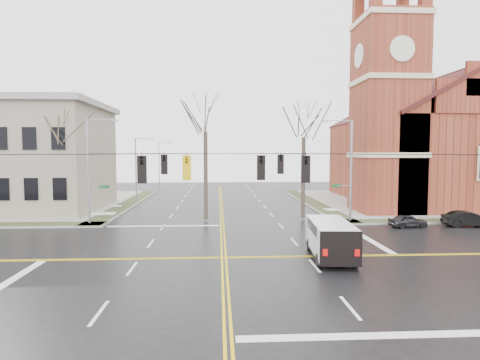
{
  "coord_description": "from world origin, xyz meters",
  "views": [
    {
      "loc": [
        -0.31,
        -23.56,
        6.3
      ],
      "look_at": [
        1.29,
        6.0,
        4.23
      ],
      "focal_mm": 30.0,
      "sensor_mm": 36.0,
      "label": 1
    }
  ],
  "objects": [
    {
      "name": "ground",
      "position": [
        0.0,
        0.0,
        0.0
      ],
      "size": [
        120.0,
        120.0,
        0.0
      ],
      "primitive_type": "plane",
      "color": "black",
      "rests_on": "ground"
    },
    {
      "name": "sidewalks",
      "position": [
        0.0,
        0.0,
        0.08
      ],
      "size": [
        80.0,
        80.0,
        0.17
      ],
      "color": "gray",
      "rests_on": "ground"
    },
    {
      "name": "road_markings",
      "position": [
        0.0,
        0.0,
        0.01
      ],
      "size": [
        100.0,
        100.0,
        0.01
      ],
      "color": "gold",
      "rests_on": "ground"
    },
    {
      "name": "church",
      "position": [
        24.76,
        24.78,
        8.43
      ],
      "size": [
        24.28,
        27.48,
        27.5
      ],
      "color": "maroon",
      "rests_on": "ground"
    },
    {
      "name": "civic_building_a",
      "position": [
        -22.0,
        20.0,
        5.5
      ],
      "size": [
        18.0,
        14.0,
        11.0
      ],
      "primitive_type": "cube",
      "color": "gray",
      "rests_on": "ground"
    },
    {
      "name": "signal_pole_ne",
      "position": [
        11.32,
        11.5,
        4.95
      ],
      "size": [
        2.75,
        0.22,
        9.0
      ],
      "color": "gray",
      "rests_on": "ground"
    },
    {
      "name": "signal_pole_nw",
      "position": [
        -11.32,
        11.5,
        4.95
      ],
      "size": [
        2.75,
        0.22,
        9.0
      ],
      "color": "gray",
      "rests_on": "ground"
    },
    {
      "name": "span_wires",
      "position": [
        0.0,
        0.0,
        6.2
      ],
      "size": [
        23.02,
        23.02,
        0.03
      ],
      "color": "black",
      "rests_on": "ground"
    },
    {
      "name": "traffic_signals",
      "position": [
        -0.0,
        -0.67,
        5.45
      ],
      "size": [
        8.21,
        8.26,
        1.3
      ],
      "color": "black",
      "rests_on": "ground"
    },
    {
      "name": "streetlight_north_a",
      "position": [
        -10.65,
        28.0,
        4.47
      ],
      "size": [
        2.3,
        0.2,
        8.0
      ],
      "color": "gray",
      "rests_on": "ground"
    },
    {
      "name": "streetlight_north_b",
      "position": [
        -10.65,
        48.0,
        4.47
      ],
      "size": [
        2.3,
        0.2,
        8.0
      ],
      "color": "gray",
      "rests_on": "ground"
    },
    {
      "name": "cargo_van",
      "position": [
        6.34,
        -0.24,
        1.28
      ],
      "size": [
        2.71,
        5.89,
        2.17
      ],
      "rotation": [
        0.0,
        0.0,
        -0.09
      ],
      "color": "white",
      "rests_on": "ground"
    },
    {
      "name": "parked_car_a",
      "position": [
        15.54,
        8.86,
        0.54
      ],
      "size": [
        3.31,
        1.66,
        1.08
      ],
      "primitive_type": "imported",
      "rotation": [
        0.0,
        0.0,
        1.69
      ],
      "color": "black",
      "rests_on": "ground"
    },
    {
      "name": "parked_car_b",
      "position": [
        20.72,
        8.83,
        0.66
      ],
      "size": [
        4.12,
        1.76,
        1.32
      ],
      "primitive_type": "imported",
      "rotation": [
        0.0,
        0.0,
        1.48
      ],
      "color": "black",
      "rests_on": "ground"
    },
    {
      "name": "tree_nw_far",
      "position": [
        -13.61,
        13.5,
        7.52
      ],
      "size": [
        4.0,
        4.0,
        10.37
      ],
      "color": "#332920",
      "rests_on": "ground"
    },
    {
      "name": "tree_nw_near",
      "position": [
        -1.46,
        12.83,
        8.67
      ],
      "size": [
        4.0,
        4.0,
        11.98
      ],
      "color": "#332920",
      "rests_on": "ground"
    },
    {
      "name": "tree_ne",
      "position": [
        7.55,
        13.12,
        8.15
      ],
      "size": [
        4.0,
        4.0,
        11.26
      ],
      "color": "#332920",
      "rests_on": "ground"
    }
  ]
}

